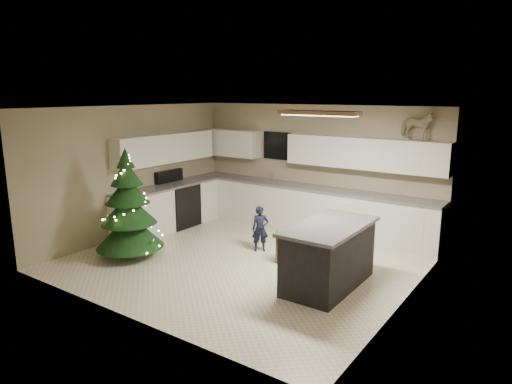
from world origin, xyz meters
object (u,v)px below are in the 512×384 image
christmas_tree (129,213)px  toddler (260,229)px  rocking_horse (417,125)px  bar_stool (285,238)px  island (329,255)px

christmas_tree → toddler: christmas_tree is taller
toddler → rocking_horse: rocking_horse is taller
christmas_tree → rocking_horse: bearing=40.2°
bar_stool → toddler: bearing=159.8°
christmas_tree → rocking_horse: rocking_horse is taller
island → bar_stool: size_ratio=2.88×
island → christmas_tree: (-3.43, -0.84, 0.31)m
bar_stool → christmas_tree: 2.76m
island → toddler: bearing=158.0°
island → toddler: 1.84m
island → toddler: island is taller
bar_stool → christmas_tree: bearing=-152.1°
island → bar_stool: 1.10m
island → rocking_horse: rocking_horse is taller
island → christmas_tree: 3.55m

